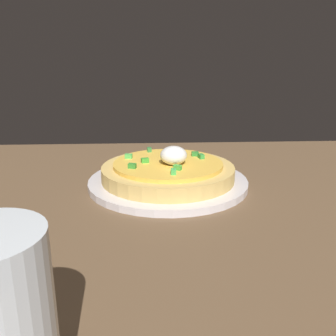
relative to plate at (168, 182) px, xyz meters
The scene contains 3 objects.
dining_table 13.85cm from the plate, 123.38° to the left, with size 128.07×88.80×2.16cm, color brown.
plate is the anchor object (origin of this frame).
pizza 2.18cm from the plate, 122.88° to the left, with size 23.26×23.26×6.23cm.
Camera 1 is at (10.77, 49.58, 24.13)cm, focal length 39.01 mm.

